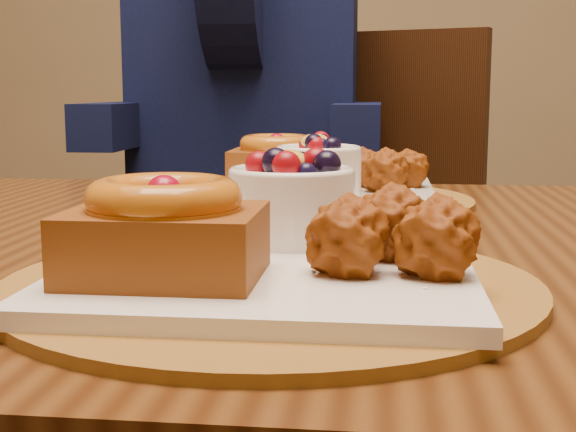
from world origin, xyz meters
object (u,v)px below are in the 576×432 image
Objects in this scene: dining_table at (301,312)px; diner at (245,56)px; place_setting_near at (266,247)px; place_setting_far at (316,182)px; chair_far at (346,253)px.

diner is at bearing 103.10° from dining_table.
place_setting_near is 0.43m from place_setting_far.
place_setting_near is 1.12m from diner.
dining_table is at bearing -89.06° from place_setting_far.
dining_table is 4.21× the size of place_setting_far.
place_setting_near is 0.37× the size of chair_far.
chair_far reaches higher than place_setting_near.
chair_far is at bearing 88.96° from place_setting_far.
chair_far is 1.13× the size of diner.
diner is (-0.21, 0.02, 0.40)m from chair_far.
dining_table is 0.86m from chair_far.
chair_far is 0.45m from diner.
place_setting_far is 0.67m from chair_far.
chair_far is at bearing 89.46° from dining_table.
dining_table is at bearing -70.63° from chair_far.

